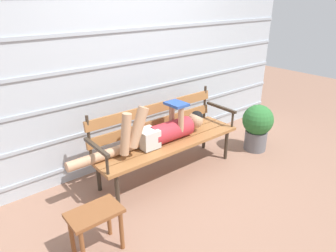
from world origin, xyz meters
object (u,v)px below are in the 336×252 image
at_px(potted_plant, 257,125).
at_px(park_bench, 164,135).
at_px(reclining_person, 161,131).
at_px(footstool, 95,220).

bearing_deg(potted_plant, park_bench, 165.22).
distance_m(park_bench, reclining_person, 0.16).
xyz_separation_m(reclining_person, footstool, (-1.10, -0.57, -0.26)).
bearing_deg(park_bench, reclining_person, -144.13).
relative_size(park_bench, reclining_person, 1.07).
bearing_deg(potted_plant, reclining_person, 169.09).
xyz_separation_m(reclining_person, potted_plant, (1.41, -0.27, -0.22)).
bearing_deg(footstool, reclining_person, 27.27).
bearing_deg(reclining_person, potted_plant, -10.91).
bearing_deg(reclining_person, park_bench, 35.87).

